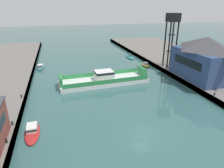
% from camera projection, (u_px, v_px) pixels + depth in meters
% --- Properties ---
extents(ground_plane, '(400.00, 400.00, 0.00)m').
position_uv_depth(ground_plane, '(142.00, 135.00, 32.20)').
color(ground_plane, '#335B5B').
extents(quay_right, '(28.00, 140.00, 1.28)m').
position_uv_depth(quay_right, '(220.00, 75.00, 58.24)').
color(quay_right, slate).
rests_on(quay_right, ground).
extents(chain_ferry, '(23.54, 8.09, 3.48)m').
position_uv_depth(chain_ferry, '(104.00, 80.00, 53.12)').
color(chain_ferry, silver).
rests_on(chain_ferry, ground).
extents(moored_boat_near_left, '(2.46, 6.75, 1.26)m').
position_uv_depth(moored_boat_near_left, '(32.00, 131.00, 32.43)').
color(moored_boat_near_left, red).
rests_on(moored_boat_near_left, ground).
extents(moored_boat_near_right, '(1.93, 4.92, 1.35)m').
position_uv_depth(moored_boat_near_right, '(145.00, 65.00, 68.65)').
color(moored_boat_near_right, yellow).
rests_on(moored_boat_near_right, ground).
extents(moored_boat_mid_left, '(3.03, 8.11, 1.03)m').
position_uv_depth(moored_boat_mid_left, '(130.00, 57.00, 79.96)').
color(moored_boat_mid_left, '#237075').
rests_on(moored_boat_mid_left, ground).
extents(moored_boat_mid_right, '(3.05, 6.75, 1.36)m').
position_uv_depth(moored_boat_mid_right, '(41.00, 67.00, 66.14)').
color(moored_boat_mid_right, '#237075').
rests_on(moored_boat_mid_right, ground).
extents(warehouse_shed, '(10.45, 15.88, 10.77)m').
position_uv_depth(warehouse_shed, '(205.00, 58.00, 52.15)').
color(warehouse_shed, navy).
rests_on(warehouse_shed, quay_right).
extents(crane_tower, '(3.27, 3.27, 16.07)m').
position_uv_depth(crane_tower, '(172.00, 26.00, 59.87)').
color(crane_tower, black).
rests_on(crane_tower, quay_right).
extents(bollard_left_mid, '(0.32, 0.32, 0.71)m').
position_uv_depth(bollard_left_mid, '(6.00, 140.00, 28.13)').
color(bollard_left_mid, black).
rests_on(bollard_left_mid, quay_left).
extents(bollard_left_aft, '(0.32, 0.32, 0.71)m').
position_uv_depth(bollard_left_aft, '(12.00, 123.00, 32.37)').
color(bollard_left_aft, black).
rests_on(bollard_left_aft, quay_left).
extents(bollard_right_aft, '(0.32, 0.32, 0.71)m').
position_uv_depth(bollard_right_aft, '(215.00, 94.00, 43.13)').
color(bollard_right_aft, black).
rests_on(bollard_right_aft, quay_right).
extents(bollard_left_far, '(0.32, 0.32, 0.71)m').
position_uv_depth(bollard_left_far, '(21.00, 96.00, 42.08)').
color(bollard_left_far, black).
rests_on(bollard_left_far, quay_left).
extents(bollard_right_far, '(0.32, 0.32, 0.71)m').
position_uv_depth(bollard_right_far, '(187.00, 79.00, 51.88)').
color(bollard_right_far, black).
rests_on(bollard_right_far, quay_right).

